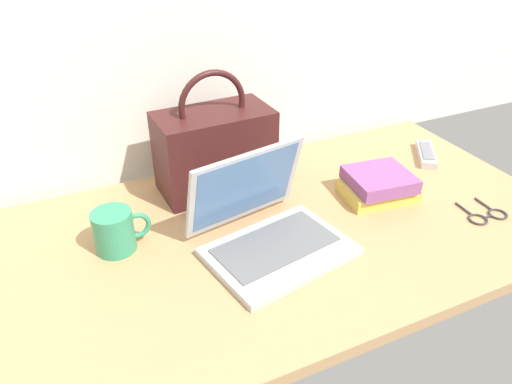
{
  "coord_description": "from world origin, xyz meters",
  "views": [
    {
      "loc": [
        -0.38,
        -0.85,
        0.73
      ],
      "look_at": [
        0.02,
        0.0,
        0.15
      ],
      "focal_mm": 34.26,
      "sensor_mm": 36.0,
      "label": 1
    }
  ],
  "objects_px": {
    "coffee_mug": "(115,230)",
    "remote_control_near": "(426,154)",
    "laptop": "(267,228)",
    "handbag": "(215,149)",
    "eyeglasses": "(487,216)",
    "book_stack": "(379,185)"
  },
  "relations": [
    {
      "from": "coffee_mug",
      "to": "book_stack",
      "type": "distance_m",
      "value": 0.68
    },
    {
      "from": "remote_control_near",
      "to": "eyeglasses",
      "type": "xyz_separation_m",
      "value": [
        -0.08,
        -0.32,
        -0.01
      ]
    },
    {
      "from": "handbag",
      "to": "coffee_mug",
      "type": "bearing_deg",
      "value": -151.85
    },
    {
      "from": "coffee_mug",
      "to": "eyeglasses",
      "type": "bearing_deg",
      "value": -17.02
    },
    {
      "from": "eyeglasses",
      "to": "book_stack",
      "type": "bearing_deg",
      "value": 134.05
    },
    {
      "from": "laptop",
      "to": "book_stack",
      "type": "height_order",
      "value": "laptop"
    },
    {
      "from": "remote_control_near",
      "to": "handbag",
      "type": "xyz_separation_m",
      "value": [
        -0.65,
        0.11,
        0.1
      ]
    },
    {
      "from": "coffee_mug",
      "to": "handbag",
      "type": "relative_size",
      "value": 0.39
    },
    {
      "from": "laptop",
      "to": "handbag",
      "type": "bearing_deg",
      "value": 92.3
    },
    {
      "from": "laptop",
      "to": "handbag",
      "type": "distance_m",
      "value": 0.3
    },
    {
      "from": "eyeglasses",
      "to": "book_stack",
      "type": "relative_size",
      "value": 0.57
    },
    {
      "from": "remote_control_near",
      "to": "coffee_mug",
      "type": "bearing_deg",
      "value": -176.82
    },
    {
      "from": "remote_control_near",
      "to": "book_stack",
      "type": "relative_size",
      "value": 0.79
    },
    {
      "from": "remote_control_near",
      "to": "handbag",
      "type": "distance_m",
      "value": 0.66
    },
    {
      "from": "laptop",
      "to": "coffee_mug",
      "type": "xyz_separation_m",
      "value": [
        -0.32,
        0.13,
        0.0
      ]
    },
    {
      "from": "laptop",
      "to": "handbag",
      "type": "xyz_separation_m",
      "value": [
        -0.01,
        0.29,
        0.07
      ]
    },
    {
      "from": "handbag",
      "to": "book_stack",
      "type": "distance_m",
      "value": 0.45
    },
    {
      "from": "eyeglasses",
      "to": "handbag",
      "type": "bearing_deg",
      "value": 142.75
    },
    {
      "from": "remote_control_near",
      "to": "eyeglasses",
      "type": "relative_size",
      "value": 1.39
    },
    {
      "from": "laptop",
      "to": "coffee_mug",
      "type": "relative_size",
      "value": 2.68
    },
    {
      "from": "coffee_mug",
      "to": "remote_control_near",
      "type": "height_order",
      "value": "coffee_mug"
    },
    {
      "from": "remote_control_near",
      "to": "handbag",
      "type": "relative_size",
      "value": 0.48
    }
  ]
}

